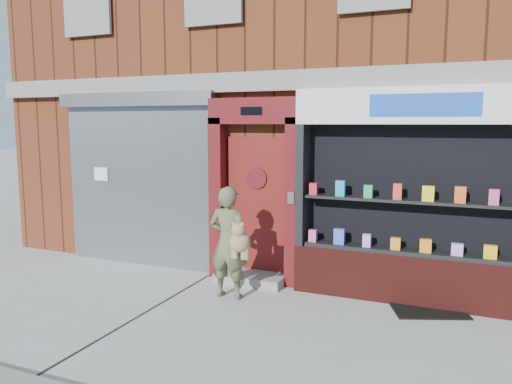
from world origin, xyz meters
The scene contains 7 objects.
ground centered at (0.00, 0.00, 0.00)m, with size 80.00×80.00×0.00m, color #9E9E99.
building centered at (0.00, 5.99, 4.00)m, with size 12.00×8.16×8.00m.
shutter_bay centered at (-3.00, 1.93, 1.72)m, with size 3.10×0.30×3.04m.
red_door_bay centered at (-0.75, 1.86, 1.46)m, with size 1.52×0.58×2.90m.
pharmacy_bay centered at (1.75, 1.81, 1.37)m, with size 3.50×0.41×3.00m.
woman centered at (-0.77, 0.97, 0.82)m, with size 0.69×0.47×1.63m.
doormat centered at (1.93, 1.55, 0.01)m, with size 0.95×0.66×0.02m, color black.
Camera 1 is at (2.31, -5.31, 2.51)m, focal length 35.00 mm.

